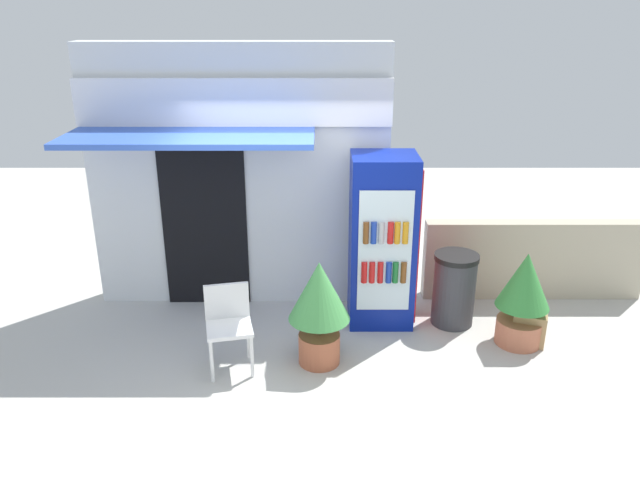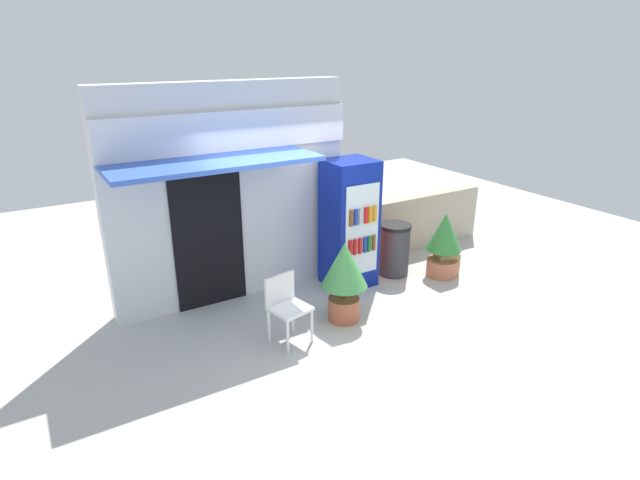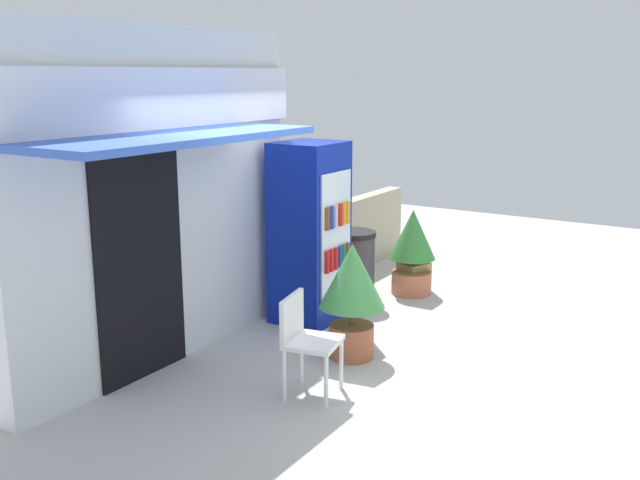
{
  "view_description": "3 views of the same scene",
  "coord_description": "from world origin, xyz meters",
  "px_view_note": "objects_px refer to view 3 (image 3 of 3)",
  "views": [
    {
      "loc": [
        0.28,
        -5.44,
        3.49
      ],
      "look_at": [
        0.25,
        0.57,
        1.15
      ],
      "focal_mm": 34.27,
      "sensor_mm": 36.0,
      "label": 1
    },
    {
      "loc": [
        -3.21,
        -5.12,
        3.52
      ],
      "look_at": [
        0.21,
        0.55,
        1.0
      ],
      "focal_mm": 28.72,
      "sensor_mm": 36.0,
      "label": 2
    },
    {
      "loc": [
        -5.37,
        -3.16,
        2.68
      ],
      "look_at": [
        0.5,
        0.52,
        1.05
      ],
      "focal_mm": 40.07,
      "sensor_mm": 36.0,
      "label": 3
    }
  ],
  "objects_px": {
    "drink_cooler": "(310,233)",
    "cardboard_box": "(414,277)",
    "potted_plant_curbside": "(412,247)",
    "trash_bin": "(355,266)",
    "plastic_chair": "(305,336)",
    "potted_plant_near_shop": "(352,289)"
  },
  "relations": [
    {
      "from": "potted_plant_curbside",
      "to": "trash_bin",
      "type": "xyz_separation_m",
      "value": [
        -0.63,
        0.46,
        -0.17
      ]
    },
    {
      "from": "trash_bin",
      "to": "cardboard_box",
      "type": "relative_size",
      "value": 2.36
    },
    {
      "from": "potted_plant_curbside",
      "to": "trash_bin",
      "type": "relative_size",
      "value": 1.24
    },
    {
      "from": "potted_plant_near_shop",
      "to": "potted_plant_curbside",
      "type": "height_order",
      "value": "potted_plant_near_shop"
    },
    {
      "from": "plastic_chair",
      "to": "trash_bin",
      "type": "height_order",
      "value": "plastic_chair"
    },
    {
      "from": "potted_plant_curbside",
      "to": "potted_plant_near_shop",
      "type": "bearing_deg",
      "value": -170.02
    },
    {
      "from": "plastic_chair",
      "to": "drink_cooler",
      "type": "bearing_deg",
      "value": 31.3
    },
    {
      "from": "drink_cooler",
      "to": "potted_plant_curbside",
      "type": "bearing_deg",
      "value": -20.47
    },
    {
      "from": "plastic_chair",
      "to": "trash_bin",
      "type": "bearing_deg",
      "value": 20.11
    },
    {
      "from": "drink_cooler",
      "to": "potted_plant_curbside",
      "type": "xyz_separation_m",
      "value": [
        1.46,
        -0.55,
        -0.39
      ]
    },
    {
      "from": "drink_cooler",
      "to": "potted_plant_curbside",
      "type": "relative_size",
      "value": 1.86
    },
    {
      "from": "trash_bin",
      "to": "potted_plant_curbside",
      "type": "bearing_deg",
      "value": -35.93
    },
    {
      "from": "potted_plant_curbside",
      "to": "cardboard_box",
      "type": "bearing_deg",
      "value": 11.98
    },
    {
      "from": "drink_cooler",
      "to": "cardboard_box",
      "type": "xyz_separation_m",
      "value": [
        1.58,
        -0.52,
        -0.8
      ]
    },
    {
      "from": "plastic_chair",
      "to": "potted_plant_curbside",
      "type": "xyz_separation_m",
      "value": [
        3.08,
        0.44,
        0.08
      ]
    },
    {
      "from": "trash_bin",
      "to": "cardboard_box",
      "type": "xyz_separation_m",
      "value": [
        0.75,
        -0.43,
        -0.25
      ]
    },
    {
      "from": "trash_bin",
      "to": "potted_plant_near_shop",
      "type": "bearing_deg",
      "value": -151.44
    },
    {
      "from": "drink_cooler",
      "to": "potted_plant_near_shop",
      "type": "relative_size",
      "value": 1.75
    },
    {
      "from": "potted_plant_near_shop",
      "to": "cardboard_box",
      "type": "xyz_separation_m",
      "value": [
        2.29,
        0.41,
        -0.51
      ]
    },
    {
      "from": "trash_bin",
      "to": "cardboard_box",
      "type": "bearing_deg",
      "value": -29.89
    },
    {
      "from": "plastic_chair",
      "to": "potted_plant_near_shop",
      "type": "relative_size",
      "value": 0.77
    },
    {
      "from": "potted_plant_curbside",
      "to": "trash_bin",
      "type": "bearing_deg",
      "value": 144.07
    }
  ]
}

